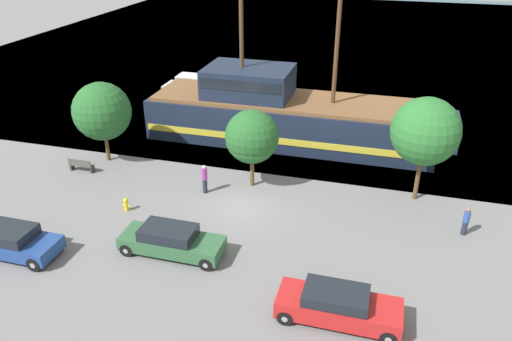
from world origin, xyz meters
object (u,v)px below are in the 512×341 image
Objects in this scene: pedestrian_walking_far at (466,221)px; bench_promenade_east at (81,165)px; parked_car_curb_rear at (171,241)px; fire_hydrant at (126,204)px; parked_car_curb_front at (13,241)px; moored_boat_dockside at (195,89)px; pirate_ship at (286,115)px; pedestrian_walking_near at (205,179)px; moored_boat_outer at (397,113)px; parked_car_curb_mid at (338,306)px.

bench_promenade_east is at bearing 177.72° from pedestrian_walking_far.
parked_car_curb_rear reaches higher than fire_hydrant.
fire_hydrant is at bearing 144.09° from parked_car_curb_rear.
parked_car_curb_front reaches higher than bench_promenade_east.
moored_boat_dockside reaches higher than parked_car_curb_front.
fire_hydrant is 6.07m from bench_promenade_east.
bench_promenade_east is (-8.99, 6.31, -0.27)m from parked_car_curb_rear.
pirate_ship is 3.75× the size of moored_boat_dockside.
moored_boat_outer is at bearing 55.44° from pedestrian_walking_near.
pedestrian_walking_near is (-10.30, -14.95, 0.32)m from moored_boat_outer.
moored_boat_outer is at bearing 86.04° from parked_car_curb_mid.
moored_boat_outer is (7.55, 6.15, -1.31)m from pirate_ship.
pirate_ship reaches higher than pedestrian_walking_far.
pirate_ship is 12.01m from moored_boat_dockside.
moored_boat_outer is at bearing 37.86° from bench_promenade_east.
fire_hydrant is (-12.10, 5.18, -0.32)m from parked_car_curb_mid.
moored_boat_dockside is at bearing 123.17° from parked_car_curb_mid.
pirate_ship is at bearing -35.61° from moored_boat_dockside.
parked_car_curb_mid is (5.95, -17.00, -1.16)m from pirate_ship.
fire_hydrant is (-13.70, -17.97, -0.16)m from moored_boat_outer.
pirate_ship reaches higher than parked_car_curb_rear.
pedestrian_walking_near is (-2.75, -8.80, -0.99)m from pirate_ship.
bench_promenade_east reaches higher than fire_hydrant.
pedestrian_walking_near is 1.15× the size of pedestrian_walking_far.
pedestrian_walking_far reaches higher than parked_car_curb_rear.
bench_promenade_east is at bearing 145.63° from fire_hydrant.
pedestrian_walking_near is at bearing -124.56° from moored_boat_outer.
moored_boat_dockside reaches higher than fire_hydrant.
moored_boat_dockside is 3.59× the size of bench_promenade_east.
moored_boat_outer is at bearing 39.18° from pirate_ship.
moored_boat_dockside is 22.94m from parked_car_curb_rear.
pedestrian_walking_far is at bearing 20.04° from parked_car_curb_front.
pedestrian_walking_far is at bearing -37.72° from moored_boat_dockside.
parked_car_curb_rear is (-9.72, -20.85, 0.13)m from moored_boat_outer.
moored_boat_outer reaches higher than parked_car_curb_mid.
parked_car_curb_mid is at bearing -26.71° from bench_promenade_east.
fire_hydrant is at bearing -79.25° from moored_boat_dockside.
fire_hydrant is 0.49× the size of bench_promenade_east.
pedestrian_walking_near is at bearing -66.15° from moored_boat_dockside.
pedestrian_walking_far is (14.04, -0.49, -0.13)m from pedestrian_walking_near.
moored_boat_dockside reaches higher than moored_boat_outer.
moored_boat_outer is 1.30× the size of parked_car_curb_rear.
pirate_ship is 18.05m from parked_car_curb_mid.
pedestrian_walking_far is at bearing -39.45° from pirate_ship.
pedestrian_walking_far is (20.56, 7.50, 0.05)m from parked_car_curb_front.
pedestrian_walking_near reaches higher than pedestrian_walking_far.
pedestrian_walking_far reaches higher than fire_hydrant.
moored_boat_dockside is 17.24m from pedestrian_walking_near.
bench_promenade_east is (-5.01, 3.43, 0.02)m from fire_hydrant.
moored_boat_outer is 8.33× the size of fire_hydrant.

